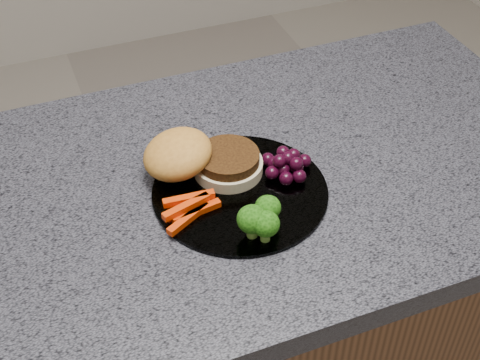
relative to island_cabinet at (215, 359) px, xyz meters
name	(u,v)px	position (x,y,z in m)	size (l,w,h in m)	color
island_cabinet	(215,359)	(0.00, 0.00, 0.00)	(1.20, 0.60, 0.86)	brown
countertop	(208,192)	(0.00, 0.00, 0.45)	(1.20, 0.60, 0.04)	#50505A
plate	(240,192)	(0.04, -0.04, 0.47)	(0.26, 0.26, 0.01)	white
burger	(196,160)	(-0.01, 0.02, 0.50)	(0.20, 0.15, 0.06)	beige
carrot_sticks	(190,208)	(-0.05, -0.06, 0.48)	(0.09, 0.06, 0.02)	red
broccoli	(261,218)	(0.03, -0.13, 0.51)	(0.07, 0.07, 0.05)	#699A38
grape_bunch	(287,164)	(0.12, -0.03, 0.49)	(0.08, 0.07, 0.04)	black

